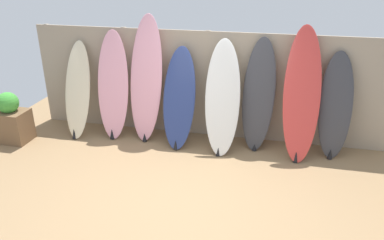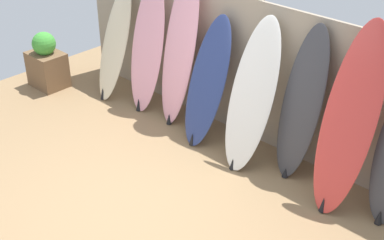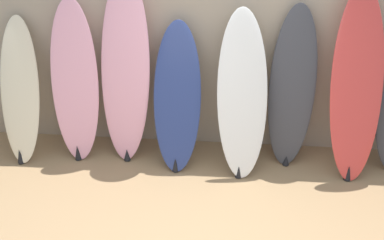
% 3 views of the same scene
% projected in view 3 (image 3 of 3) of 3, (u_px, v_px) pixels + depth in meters
% --- Properties ---
extents(fence_back, '(6.08, 0.11, 1.80)m').
position_uv_depth(fence_back, '(213.00, 74.00, 4.98)').
color(fence_back, gray).
rests_on(fence_back, ground).
extents(surfboard_cream_0, '(0.51, 0.74, 1.59)m').
position_uv_depth(surfboard_cream_0, '(20.00, 92.00, 4.84)').
color(surfboard_cream_0, beige).
rests_on(surfboard_cream_0, ground).
extents(surfboard_pink_1, '(0.58, 0.55, 1.80)m').
position_uv_depth(surfboard_pink_1, '(75.00, 83.00, 4.78)').
color(surfboard_pink_1, pink).
rests_on(surfboard_pink_1, ground).
extents(surfboard_pink_2, '(0.60, 0.56, 2.07)m').
position_uv_depth(surfboard_pink_2, '(125.00, 72.00, 4.71)').
color(surfboard_pink_2, pink).
rests_on(surfboard_pink_2, ground).
extents(surfboard_navy_3, '(0.54, 0.66, 1.59)m').
position_uv_depth(surfboard_navy_3, '(177.00, 99.00, 4.68)').
color(surfboard_navy_3, navy).
rests_on(surfboard_navy_3, ground).
extents(surfboard_white_4, '(0.62, 0.76, 1.74)m').
position_uv_depth(surfboard_white_4, '(242.00, 95.00, 4.56)').
color(surfboard_white_4, white).
rests_on(surfboard_white_4, ground).
extents(surfboard_charcoal_5, '(0.54, 0.48, 1.78)m').
position_uv_depth(surfboard_charcoal_5, '(292.00, 89.00, 4.67)').
color(surfboard_charcoal_5, '#38383D').
rests_on(surfboard_charcoal_5, ground).
extents(surfboard_red_6, '(0.59, 0.71, 1.98)m').
position_uv_depth(surfboard_red_6, '(357.00, 88.00, 4.45)').
color(surfboard_red_6, '#D13D38').
rests_on(surfboard_red_6, ground).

